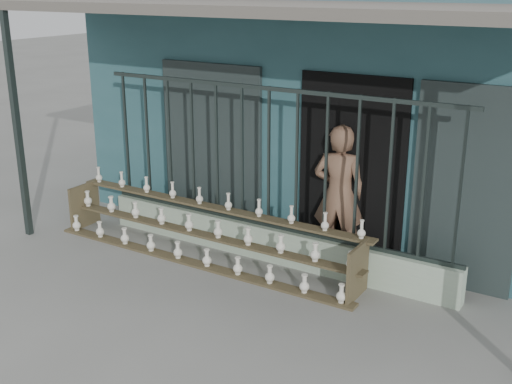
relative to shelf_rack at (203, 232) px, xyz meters
The scene contains 6 objects.
ground 1.21m from the shelf_rack, 50.16° to the right, with size 60.00×60.00×0.00m, color slate.
workshop_building 3.65m from the shelf_rack, 77.45° to the left, with size 7.40×6.60×3.21m.
parapet_wall 0.86m from the shelf_rack, 29.18° to the left, with size 5.00×0.20×0.45m, color #A5BAA0.
security_fence 1.30m from the shelf_rack, 29.18° to the left, with size 5.00×0.04×1.80m.
shelf_rack is the anchor object (origin of this frame).
elderly_woman 1.82m from the shelf_rack, 27.84° to the left, with size 0.66×0.43×1.80m, color brown.
Camera 1 is at (3.89, -5.31, 3.45)m, focal length 45.00 mm.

